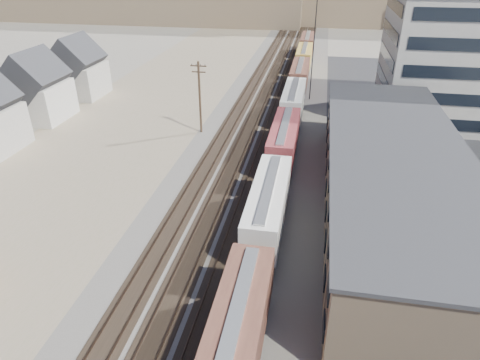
# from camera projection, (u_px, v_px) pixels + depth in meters

# --- Properties ---
(ballast_bed) EXTENTS (18.00, 200.00, 0.06)m
(ballast_bed) POSITION_uv_depth(u_px,v_px,m) (268.00, 117.00, 66.41)
(ballast_bed) COLOR #4C4742
(ballast_bed) RESTS_ON ground
(dirt_yard) EXTENTS (24.00, 180.00, 0.03)m
(dirt_yard) POSITION_uv_depth(u_px,v_px,m) (120.00, 132.00, 60.98)
(dirt_yard) COLOR #756C50
(dirt_yard) RESTS_ON ground
(asphalt_lot) EXTENTS (26.00, 120.00, 0.04)m
(asphalt_lot) POSITION_uv_depth(u_px,v_px,m) (438.00, 172.00, 49.92)
(asphalt_lot) COLOR #232326
(asphalt_lot) RESTS_ON ground
(rail_tracks) EXTENTS (11.40, 200.00, 0.24)m
(rail_tracks) POSITION_uv_depth(u_px,v_px,m) (264.00, 116.00, 66.46)
(rail_tracks) COLOR black
(rail_tracks) RESTS_ON ground
(freight_train) EXTENTS (3.00, 119.74, 4.46)m
(freight_train) POSITION_uv_depth(u_px,v_px,m) (289.00, 118.00, 58.08)
(freight_train) COLOR black
(freight_train) RESTS_ON ground
(warehouse) EXTENTS (12.40, 40.40, 7.25)m
(warehouse) POSITION_uv_depth(u_px,v_px,m) (392.00, 180.00, 40.67)
(warehouse) COLOR tan
(warehouse) RESTS_ON ground
(office_tower) EXTENTS (22.60, 18.60, 18.45)m
(office_tower) POSITION_uv_depth(u_px,v_px,m) (466.00, 57.00, 61.81)
(office_tower) COLOR #9E998E
(office_tower) RESTS_ON ground
(utility_pole_north) EXTENTS (2.20, 0.32, 10.00)m
(utility_pole_north) POSITION_uv_depth(u_px,v_px,m) (200.00, 96.00, 58.35)
(utility_pole_north) COLOR #382619
(utility_pole_north) RESTS_ON ground
(radio_mast) EXTENTS (1.20, 0.16, 18.00)m
(radio_mast) POSITION_uv_depth(u_px,v_px,m) (314.00, 45.00, 69.77)
(radio_mast) COLOR black
(radio_mast) RESTS_ON ground
(parked_car_blue) EXTENTS (5.20, 6.12, 1.56)m
(parked_car_blue) POSITION_uv_depth(u_px,v_px,m) (425.00, 143.00, 55.60)
(parked_car_blue) COLOR navy
(parked_car_blue) RESTS_ON ground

